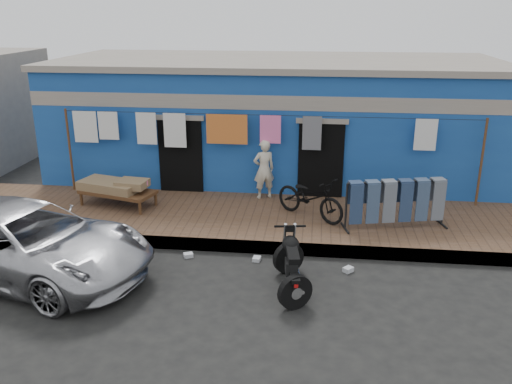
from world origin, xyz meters
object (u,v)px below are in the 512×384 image
(motorcycle, at_px, (292,263))
(charpoy, at_px, (118,193))
(car, at_px, (26,241))
(bicycle, at_px, (310,193))
(jeans_rack, at_px, (396,203))
(seated_person, at_px, (264,169))

(motorcycle, xyz_separation_m, charpoy, (-4.28, 3.12, 0.04))
(car, xyz_separation_m, bicycle, (5.11, 2.88, 0.14))
(charpoy, xyz_separation_m, jeans_rack, (6.34, -0.60, 0.23))
(car, height_order, motorcycle, car)
(bicycle, xyz_separation_m, charpoy, (-4.53, 0.25, -0.27))
(car, distance_m, motorcycle, 4.86)
(car, height_order, seated_person, seated_person)
(seated_person, xyz_separation_m, charpoy, (-3.37, -0.94, -0.42))
(bicycle, distance_m, motorcycle, 2.89)
(car, relative_size, charpoy, 2.42)
(car, distance_m, bicycle, 5.87)
(jeans_rack, bearing_deg, charpoy, 174.61)
(seated_person, distance_m, motorcycle, 4.18)
(car, height_order, bicycle, bicycle)
(seated_person, bearing_deg, jeans_rack, 128.45)
(seated_person, xyz_separation_m, jeans_rack, (2.97, -1.54, -0.19))
(seated_person, relative_size, jeans_rack, 0.63)
(car, relative_size, jeans_rack, 2.12)
(seated_person, xyz_separation_m, bicycle, (1.16, -1.19, -0.15))
(bicycle, bearing_deg, seated_person, 81.44)
(motorcycle, xyz_separation_m, jeans_rack, (2.05, 2.52, 0.27))
(car, relative_size, bicycle, 2.73)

